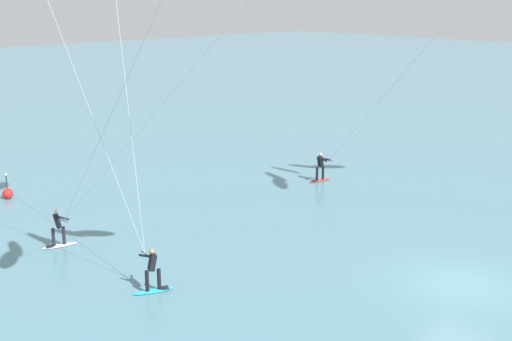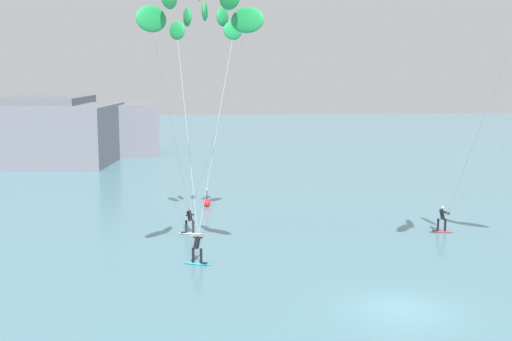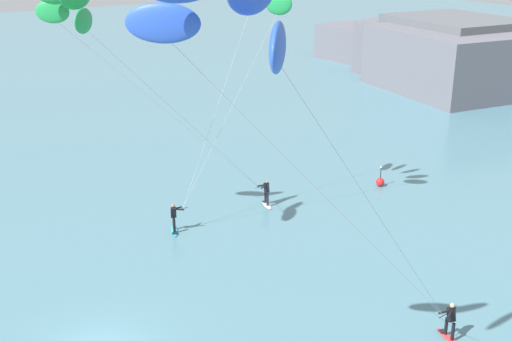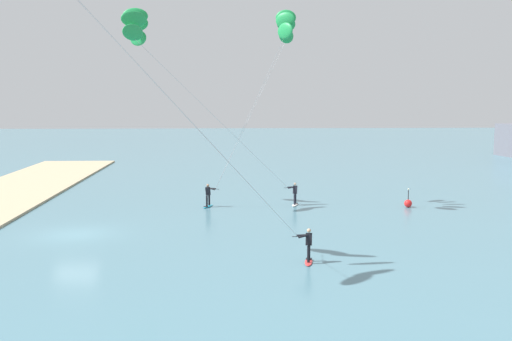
{
  "view_description": "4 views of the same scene",
  "coord_description": "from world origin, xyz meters",
  "px_view_note": "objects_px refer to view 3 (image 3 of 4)",
  "views": [
    {
      "loc": [
        -20.77,
        -10.71,
        10.48
      ],
      "look_at": [
        -0.79,
        10.31,
        2.53
      ],
      "focal_mm": 45.43,
      "sensor_mm": 36.0,
      "label": 1
    },
    {
      "loc": [
        -8.76,
        -25.8,
        10.14
      ],
      "look_at": [
        -4.91,
        14.04,
        3.9
      ],
      "focal_mm": 45.86,
      "sensor_mm": 36.0,
      "label": 2
    },
    {
      "loc": [
        22.06,
        -6.12,
        15.95
      ],
      "look_at": [
        -3.67,
        9.77,
        4.76
      ],
      "focal_mm": 45.97,
      "sensor_mm": 36.0,
      "label": 3
    },
    {
      "loc": [
        35.28,
        8.89,
        7.97
      ],
      "look_at": [
        -0.91,
        10.58,
        3.58
      ],
      "focal_mm": 42.93,
      "sensor_mm": 36.0,
      "label": 4
    }
  ],
  "objects_px": {
    "kitesurfer_mid_water": "(227,20)",
    "kitesurfer_far_out": "(77,12)",
    "kitesurfer_nearshore": "(260,3)",
    "marker_buoy": "(380,182)"
  },
  "relations": [
    {
      "from": "kitesurfer_mid_water",
      "to": "kitesurfer_far_out",
      "type": "height_order",
      "value": "kitesurfer_mid_water"
    },
    {
      "from": "kitesurfer_nearshore",
      "to": "marker_buoy",
      "type": "xyz_separation_m",
      "value": [
        0.2,
        9.23,
        -11.95
      ]
    },
    {
      "from": "kitesurfer_nearshore",
      "to": "kitesurfer_mid_water",
      "type": "bearing_deg",
      "value": -34.47
    },
    {
      "from": "kitesurfer_mid_water",
      "to": "marker_buoy",
      "type": "bearing_deg",
      "value": 127.91
    },
    {
      "from": "kitesurfer_nearshore",
      "to": "kitesurfer_mid_water",
      "type": "distance_m",
      "value": 19.33
    },
    {
      "from": "marker_buoy",
      "to": "kitesurfer_nearshore",
      "type": "bearing_deg",
      "value": -91.25
    },
    {
      "from": "kitesurfer_far_out",
      "to": "marker_buoy",
      "type": "relative_size",
      "value": 10.2
    },
    {
      "from": "kitesurfer_nearshore",
      "to": "kitesurfer_mid_water",
      "type": "xyz_separation_m",
      "value": [
        15.88,
        -10.9,
        1.61
      ]
    },
    {
      "from": "kitesurfer_nearshore",
      "to": "marker_buoy",
      "type": "bearing_deg",
      "value": 88.75
    },
    {
      "from": "kitesurfer_nearshore",
      "to": "kitesurfer_mid_water",
      "type": "relative_size",
      "value": 0.89
    }
  ]
}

